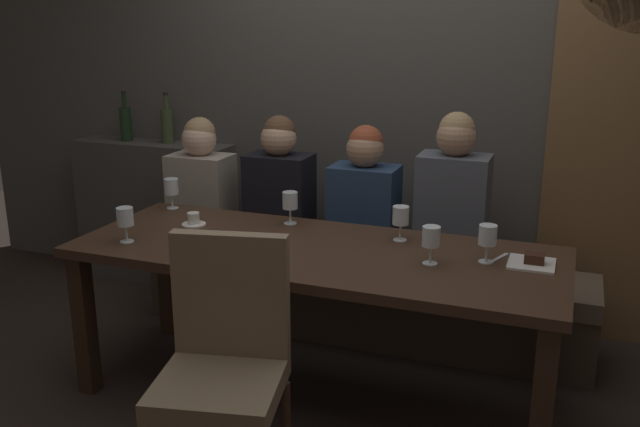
# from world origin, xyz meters

# --- Properties ---
(ground) EXTENTS (9.00, 9.00, 0.00)m
(ground) POSITION_xyz_m (0.00, 0.00, 0.00)
(ground) COLOR black
(back_wall_tiled) EXTENTS (6.00, 0.12, 3.00)m
(back_wall_tiled) POSITION_xyz_m (0.00, 1.22, 1.50)
(back_wall_tiled) COLOR #4C4944
(back_wall_tiled) RESTS_ON ground
(back_counter) EXTENTS (1.10, 0.28, 0.95)m
(back_counter) POSITION_xyz_m (-1.55, 1.04, 0.47)
(back_counter) COLOR #413E3A
(back_counter) RESTS_ON ground
(dining_table) EXTENTS (2.20, 0.84, 0.74)m
(dining_table) POSITION_xyz_m (0.00, 0.00, 0.65)
(dining_table) COLOR #342217
(dining_table) RESTS_ON ground
(banquette_bench) EXTENTS (2.50, 0.44, 0.45)m
(banquette_bench) POSITION_xyz_m (0.00, 0.70, 0.23)
(banquette_bench) COLOR #40352A
(banquette_bench) RESTS_ON ground
(chair_near_side) EXTENTS (0.52, 0.52, 0.98)m
(chair_near_side) POSITION_xyz_m (-0.08, -0.72, 0.56)
(chair_near_side) COLOR #3D281C
(chair_near_side) RESTS_ON ground
(diner_redhead) EXTENTS (0.36, 0.24, 0.74)m
(diner_redhead) POSITION_xyz_m (-0.99, 0.70, 0.80)
(diner_redhead) COLOR #9E9384
(diner_redhead) RESTS_ON banquette_bench
(diner_bearded) EXTENTS (0.36, 0.24, 0.77)m
(diner_bearded) POSITION_xyz_m (-0.49, 0.72, 0.81)
(diner_bearded) COLOR black
(diner_bearded) RESTS_ON banquette_bench
(diner_far_end) EXTENTS (0.36, 0.24, 0.74)m
(diner_far_end) POSITION_xyz_m (0.01, 0.70, 0.80)
(diner_far_end) COLOR navy
(diner_far_end) RESTS_ON banquette_bench
(diner_near_end) EXTENTS (0.36, 0.24, 0.84)m
(diner_near_end) POSITION_xyz_m (0.49, 0.71, 0.85)
(diner_near_end) COLOR #4C515B
(diner_near_end) RESTS_ON banquette_bench
(wine_bottle_dark_red) EXTENTS (0.08, 0.08, 0.33)m
(wine_bottle_dark_red) POSITION_xyz_m (-1.74, 1.03, 1.07)
(wine_bottle_dark_red) COLOR black
(wine_bottle_dark_red) RESTS_ON back_counter
(wine_bottle_pale_label) EXTENTS (0.08, 0.08, 0.33)m
(wine_bottle_pale_label) POSITION_xyz_m (-1.43, 1.05, 1.07)
(wine_bottle_pale_label) COLOR #384728
(wine_bottle_pale_label) RESTS_ON back_counter
(wine_glass_near_right) EXTENTS (0.08, 0.08, 0.16)m
(wine_glass_near_right) POSITION_xyz_m (0.33, 0.24, 0.86)
(wine_glass_near_right) COLOR silver
(wine_glass_near_right) RESTS_ON dining_table
(wine_glass_end_left) EXTENTS (0.08, 0.08, 0.16)m
(wine_glass_end_left) POSITION_xyz_m (-0.96, 0.35, 0.85)
(wine_glass_end_left) COLOR silver
(wine_glass_end_left) RESTS_ON dining_table
(wine_glass_near_left) EXTENTS (0.08, 0.08, 0.16)m
(wine_glass_near_left) POSITION_xyz_m (-0.25, 0.31, 0.86)
(wine_glass_near_left) COLOR silver
(wine_glass_near_left) RESTS_ON dining_table
(wine_glass_end_right) EXTENTS (0.08, 0.08, 0.16)m
(wine_glass_end_right) POSITION_xyz_m (0.53, -0.02, 0.85)
(wine_glass_end_right) COLOR silver
(wine_glass_end_right) RESTS_ON dining_table
(wine_glass_far_left) EXTENTS (0.08, 0.08, 0.16)m
(wine_glass_far_left) POSITION_xyz_m (-0.84, -0.23, 0.85)
(wine_glass_far_left) COLOR silver
(wine_glass_far_left) RESTS_ON dining_table
(wine_glass_center_front) EXTENTS (0.08, 0.08, 0.16)m
(wine_glass_center_front) POSITION_xyz_m (0.74, 0.08, 0.86)
(wine_glass_center_front) COLOR silver
(wine_glass_center_front) RESTS_ON dining_table
(espresso_cup) EXTENTS (0.12, 0.12, 0.06)m
(espresso_cup) POSITION_xyz_m (-0.69, 0.11, 0.77)
(espresso_cup) COLOR white
(espresso_cup) RESTS_ON dining_table
(dessert_plate) EXTENTS (0.19, 0.19, 0.05)m
(dessert_plate) POSITION_xyz_m (0.93, 0.12, 0.75)
(dessert_plate) COLOR white
(dessert_plate) RESTS_ON dining_table
(fork_on_table) EXTENTS (0.08, 0.16, 0.01)m
(fork_on_table) POSITION_xyz_m (0.79, 0.13, 0.74)
(fork_on_table) COLOR silver
(fork_on_table) RESTS_ON dining_table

